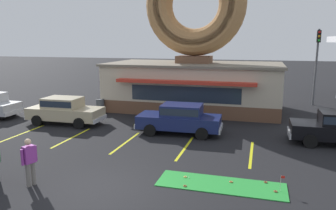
# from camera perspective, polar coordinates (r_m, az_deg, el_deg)

# --- Properties ---
(ground_plane) EXTENTS (160.00, 160.00, 0.00)m
(ground_plane) POSITION_cam_1_polar(r_m,az_deg,el_deg) (11.56, -11.05, -14.23)
(ground_plane) COLOR black
(donut_shop_building) EXTENTS (12.30, 6.75, 10.96)m
(donut_shop_building) POSITION_cam_1_polar(r_m,az_deg,el_deg) (23.71, 4.57, 8.23)
(donut_shop_building) COLOR brown
(donut_shop_building) RESTS_ON ground
(putting_mat) EXTENTS (4.40, 1.40, 0.03)m
(putting_mat) POSITION_cam_1_polar(r_m,az_deg,el_deg) (11.81, 9.18, -13.53)
(putting_mat) COLOR green
(putting_mat) RESTS_ON ground
(mini_donut_near_left) EXTENTS (0.13, 0.13, 0.04)m
(mini_donut_near_left) POSITION_cam_1_polar(r_m,az_deg,el_deg) (12.01, 10.91, -12.99)
(mini_donut_near_left) COLOR #D17F47
(mini_donut_near_left) RESTS_ON putting_mat
(mini_donut_near_right) EXTENTS (0.13, 0.13, 0.04)m
(mini_donut_near_right) POSITION_cam_1_polar(r_m,az_deg,el_deg) (12.26, 16.64, -12.74)
(mini_donut_near_right) COLOR brown
(mini_donut_near_right) RESTS_ON putting_mat
(mini_donut_mid_left) EXTENTS (0.13, 0.13, 0.04)m
(mini_donut_mid_left) POSITION_cam_1_polar(r_m,az_deg,el_deg) (12.21, 3.02, -12.38)
(mini_donut_mid_left) COLOR #E5C666
(mini_donut_mid_left) RESTS_ON putting_mat
(mini_donut_mid_centre) EXTENTS (0.13, 0.13, 0.04)m
(mini_donut_mid_centre) POSITION_cam_1_polar(r_m,az_deg,el_deg) (11.51, 2.97, -13.88)
(mini_donut_mid_centre) COLOR brown
(mini_donut_mid_centre) RESTS_ON putting_mat
(mini_donut_mid_right) EXTENTS (0.13, 0.13, 0.04)m
(mini_donut_mid_right) POSITION_cam_1_polar(r_m,az_deg,el_deg) (11.67, 18.22, -14.10)
(mini_donut_mid_right) COLOR brown
(mini_donut_mid_right) RESTS_ON putting_mat
(golf_ball) EXTENTS (0.04, 0.04, 0.04)m
(golf_ball) POSITION_cam_1_polar(r_m,az_deg,el_deg) (12.16, 3.64, -12.46)
(golf_ball) COLOR white
(golf_ball) RESTS_ON putting_mat
(putting_flag_pin) EXTENTS (0.13, 0.01, 0.55)m
(putting_flag_pin) POSITION_cam_1_polar(r_m,az_deg,el_deg) (11.62, 19.23, -12.17)
(putting_flag_pin) COLOR silver
(putting_flag_pin) RESTS_ON putting_mat
(car_navy) EXTENTS (4.62, 2.10, 1.60)m
(car_navy) POSITION_cam_1_polar(r_m,az_deg,el_deg) (17.53, 2.11, -2.23)
(car_navy) COLOR navy
(car_navy) RESTS_ON ground
(car_champagne) EXTENTS (4.62, 2.10, 1.60)m
(car_champagne) POSITION_cam_1_polar(r_m,az_deg,el_deg) (20.56, -17.56, -0.76)
(car_champagne) COLOR #BCAD89
(car_champagne) RESTS_ON ground
(pedestrian_blue_sweater_man) EXTENTS (0.35, 0.57, 1.68)m
(pedestrian_blue_sweater_man) POSITION_cam_1_polar(r_m,az_deg,el_deg) (12.24, -22.99, -8.79)
(pedestrian_blue_sweater_man) COLOR slate
(pedestrian_blue_sweater_man) RESTS_ON ground
(trash_bin) EXTENTS (0.57, 0.57, 0.97)m
(trash_bin) POSITION_cam_1_polar(r_m,az_deg,el_deg) (23.12, -11.72, -0.14)
(trash_bin) COLOR #51565B
(trash_bin) RESTS_ON ground
(traffic_light_pole) EXTENTS (0.28, 0.47, 5.80)m
(traffic_light_pole) POSITION_cam_1_polar(r_m,az_deg,el_deg) (27.45, 24.51, 7.59)
(traffic_light_pole) COLOR #595B60
(traffic_light_pole) RESTS_ON ground
(parking_stripe_far_left) EXTENTS (0.12, 3.60, 0.01)m
(parking_stripe_far_left) POSITION_cam_1_polar(r_m,az_deg,el_deg) (19.43, -23.91, -4.51)
(parking_stripe_far_left) COLOR yellow
(parking_stripe_far_left) RESTS_ON ground
(parking_stripe_left) EXTENTS (0.12, 3.60, 0.01)m
(parking_stripe_left) POSITION_cam_1_polar(r_m,az_deg,el_deg) (17.69, -16.38, -5.47)
(parking_stripe_left) COLOR yellow
(parking_stripe_left) RESTS_ON ground
(parking_stripe_mid_left) EXTENTS (0.12, 3.60, 0.01)m
(parking_stripe_mid_left) POSITION_cam_1_polar(r_m,az_deg,el_deg) (16.32, -7.38, -6.49)
(parking_stripe_mid_left) COLOR yellow
(parking_stripe_mid_left) RESTS_ON ground
(parking_stripe_centre) EXTENTS (0.12, 3.60, 0.01)m
(parking_stripe_centre) POSITION_cam_1_polar(r_m,az_deg,el_deg) (15.43, 3.01, -7.46)
(parking_stripe_centre) COLOR yellow
(parking_stripe_centre) RESTS_ON ground
(parking_stripe_mid_right) EXTENTS (0.12, 3.60, 0.01)m
(parking_stripe_mid_right) POSITION_cam_1_polar(r_m,az_deg,el_deg) (15.09, 14.30, -8.24)
(parking_stripe_mid_right) COLOR yellow
(parking_stripe_mid_right) RESTS_ON ground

